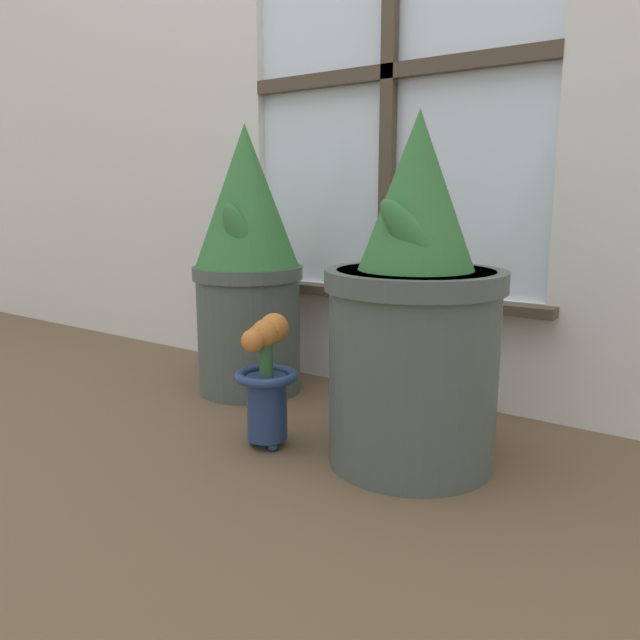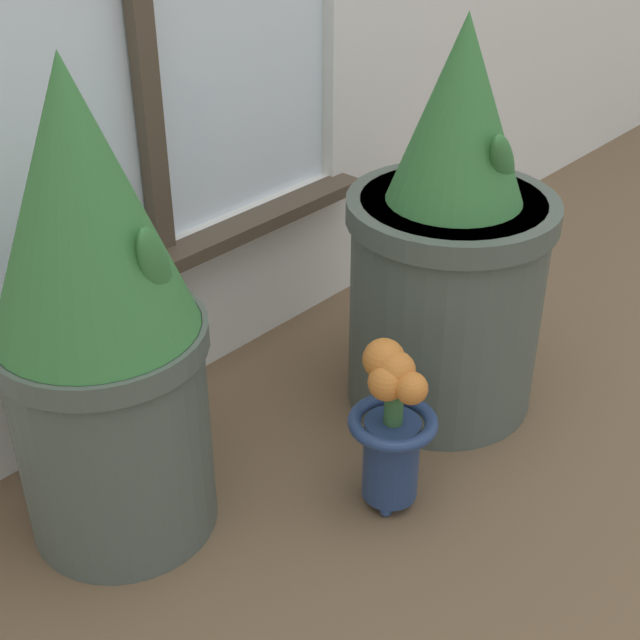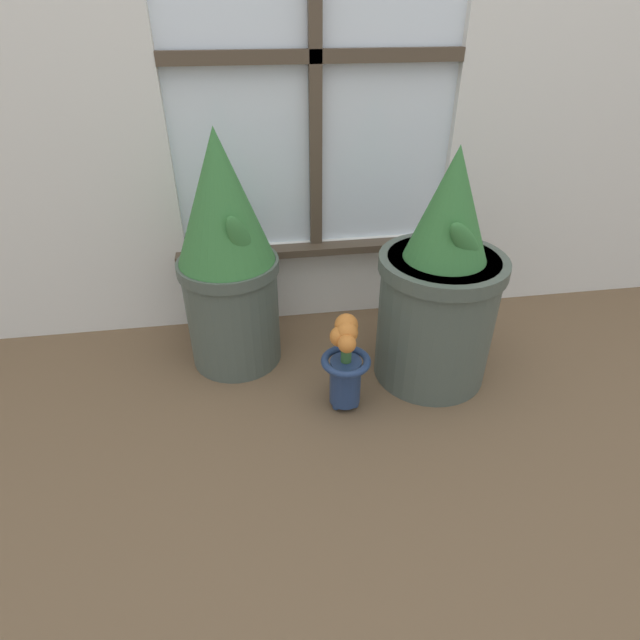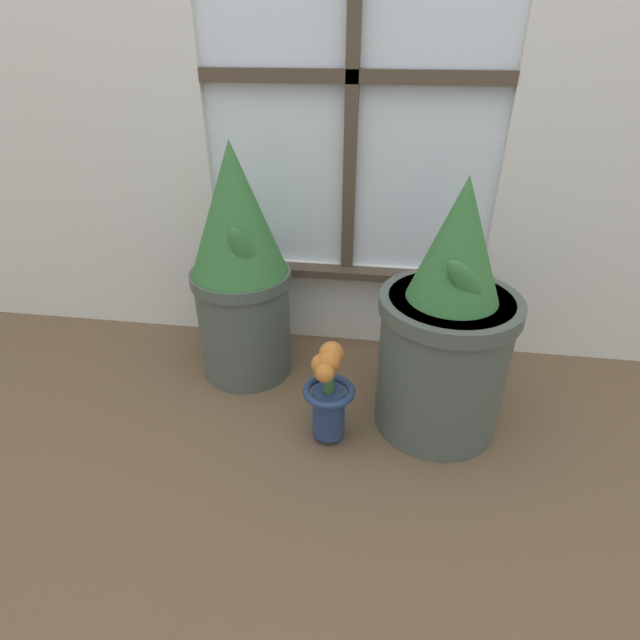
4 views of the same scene
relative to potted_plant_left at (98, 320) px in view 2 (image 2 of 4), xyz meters
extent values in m
plane|color=brown|center=(0.28, -0.41, -0.34)|extent=(10.00, 10.00, 0.00)
cube|color=silver|center=(0.28, 0.24, -0.21)|extent=(0.84, 0.05, 0.27)
cube|color=#4C3D2D|center=(0.28, 0.19, -0.08)|extent=(0.90, 0.06, 0.02)
cylinder|color=#4C564C|center=(0.00, 0.00, -0.18)|extent=(0.27, 0.27, 0.33)
cylinder|color=#4C564C|center=(0.00, 0.00, -0.03)|extent=(0.28, 0.28, 0.03)
cylinder|color=#38281E|center=(0.00, 0.00, -0.01)|extent=(0.25, 0.25, 0.01)
cone|color=#387538|center=(0.00, 0.00, 0.17)|extent=(0.27, 0.27, 0.36)
ellipsoid|color=#387538|center=(0.04, -0.08, 0.08)|extent=(0.11, 0.08, 0.16)
cylinder|color=#4C564C|center=(0.56, -0.16, -0.15)|extent=(0.32, 0.32, 0.38)
cylinder|color=#4C564C|center=(0.56, -0.16, 0.02)|extent=(0.34, 0.34, 0.04)
cylinder|color=#38281E|center=(0.56, -0.16, 0.03)|extent=(0.29, 0.29, 0.01)
cone|color=#387538|center=(0.56, -0.16, 0.18)|extent=(0.21, 0.21, 0.29)
ellipsoid|color=#387538|center=(0.58, -0.23, 0.11)|extent=(0.13, 0.06, 0.14)
sphere|color=navy|center=(0.29, -0.24, -0.33)|extent=(0.02, 0.02, 0.02)
sphere|color=navy|center=(0.26, -0.28, -0.33)|extent=(0.02, 0.02, 0.02)
sphere|color=navy|center=(0.31, -0.28, -0.33)|extent=(0.02, 0.02, 0.02)
cylinder|color=navy|center=(0.29, -0.27, -0.26)|extent=(0.08, 0.08, 0.13)
torus|color=navy|center=(0.29, -0.27, -0.19)|extent=(0.13, 0.13, 0.02)
cylinder|color=#386633|center=(0.29, -0.27, -0.15)|extent=(0.03, 0.03, 0.07)
sphere|color=orange|center=(0.29, -0.27, -0.10)|extent=(0.06, 0.06, 0.06)
sphere|color=orange|center=(0.29, -0.25, -0.09)|extent=(0.06, 0.06, 0.06)
sphere|color=orange|center=(0.27, -0.27, -0.11)|extent=(0.05, 0.05, 0.05)
sphere|color=orange|center=(0.28, -0.30, -0.11)|extent=(0.05, 0.05, 0.05)
camera|label=1|loc=(1.08, -1.20, 0.17)|focal=35.00mm
camera|label=2|loc=(-0.53, -0.87, 0.60)|focal=50.00mm
camera|label=3|loc=(0.06, -1.27, 0.60)|focal=28.00mm
camera|label=4|loc=(0.40, -1.23, 0.58)|focal=28.00mm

